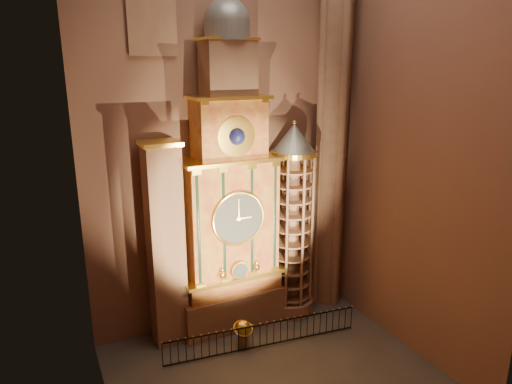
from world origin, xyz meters
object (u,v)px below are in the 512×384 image
portrait_tower (166,245)px  iron_railing (263,335)px  stair_turret (292,223)px  celestial_globe (243,331)px  astronomical_clock (230,206)px

portrait_tower → iron_railing: bearing=-35.2°
stair_turret → celestial_globe: (-3.86, -1.94, -4.42)m
portrait_tower → iron_railing: 6.53m
portrait_tower → stair_turret: stair_turret is taller
portrait_tower → astronomical_clock: bearing=-0.3°
portrait_tower → iron_railing: (3.90, -2.75, -4.46)m
astronomical_clock → celestial_globe: (-0.36, -2.21, -5.83)m
iron_railing → celestial_globe: bearing=148.5°
celestial_globe → iron_railing: bearing=-31.5°
stair_turret → celestial_globe: size_ratio=7.60×
astronomical_clock → stair_turret: bearing=-4.3°
astronomical_clock → iron_railing: (0.50, -2.73, -5.99)m
celestial_globe → iron_railing: (0.86, -0.53, -0.17)m
stair_turret → astronomical_clock: bearing=175.7°
portrait_tower → celestial_globe: (3.04, -2.22, -4.30)m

